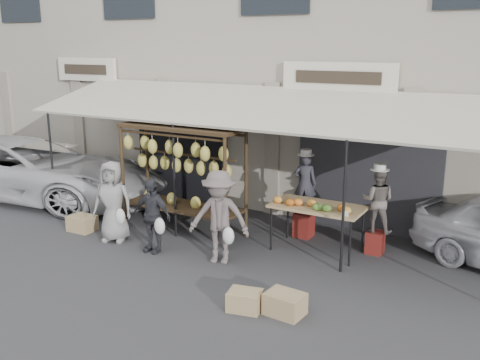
# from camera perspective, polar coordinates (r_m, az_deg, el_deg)

# --- Properties ---
(ground_plane) EXTENTS (90.00, 90.00, 0.00)m
(ground_plane) POSITION_cam_1_polar(r_m,az_deg,el_deg) (9.62, -6.10, -9.07)
(ground_plane) COLOR #2D2D30
(shophouse) EXTENTS (24.00, 6.15, 7.30)m
(shophouse) POSITION_cam_1_polar(r_m,az_deg,el_deg) (14.58, 9.07, 13.53)
(shophouse) COLOR #A09A8B
(shophouse) RESTS_ON ground_plane
(awning) EXTENTS (10.00, 2.35, 2.92)m
(awning) POSITION_cam_1_polar(r_m,az_deg,el_deg) (10.82, 0.72, 7.78)
(awning) COLOR #BDB49C
(awning) RESTS_ON ground_plane
(banana_rack) EXTENTS (2.60, 0.90, 2.24)m
(banana_rack) POSITION_cam_1_polar(r_m,az_deg,el_deg) (10.79, -6.32, 2.25)
(banana_rack) COLOR black
(banana_rack) RESTS_ON ground_plane
(produce_table) EXTENTS (1.70, 0.90, 1.04)m
(produce_table) POSITION_cam_1_polar(r_m,az_deg,el_deg) (9.96, 8.15, -2.92)
(produce_table) COLOR tan
(produce_table) RESTS_ON ground_plane
(vendor_left) EXTENTS (0.51, 0.40, 1.23)m
(vendor_left) POSITION_cam_1_polar(r_m,az_deg,el_deg) (10.69, 6.95, -0.38)
(vendor_left) COLOR #32323B
(vendor_left) RESTS_ON stool_left
(vendor_right) EXTENTS (0.64, 0.53, 1.21)m
(vendor_right) POSITION_cam_1_polar(r_m,az_deg,el_deg) (10.09, 14.48, -2.10)
(vendor_right) COLOR slate
(vendor_right) RESTS_ON stool_right
(customer_left) EXTENTS (0.91, 0.75, 1.61)m
(customer_left) POSITION_cam_1_polar(r_m,az_deg,el_deg) (10.77, -13.43, -2.24)
(customer_left) COLOR gray
(customer_left) RESTS_ON ground_plane
(customer_mid) EXTENTS (0.84, 0.37, 1.40)m
(customer_mid) POSITION_cam_1_polar(r_m,az_deg,el_deg) (10.10, -9.40, -3.77)
(customer_mid) COLOR #2E2E34
(customer_mid) RESTS_ON ground_plane
(customer_right) EXTENTS (1.22, 0.90, 1.68)m
(customer_right) POSITION_cam_1_polar(r_m,az_deg,el_deg) (9.44, -2.24, -3.98)
(customer_right) COLOR #645856
(customer_right) RESTS_ON ground_plane
(stool_left) EXTENTS (0.42, 0.42, 0.50)m
(stool_left) POSITION_cam_1_polar(r_m,az_deg,el_deg) (10.94, 6.82, -4.76)
(stool_left) COLOR maroon
(stool_left) RESTS_ON ground_plane
(stool_right) EXTENTS (0.37, 0.37, 0.43)m
(stool_right) POSITION_cam_1_polar(r_m,az_deg,el_deg) (10.34, 14.20, -6.45)
(stool_right) COLOR maroon
(stool_right) RESTS_ON ground_plane
(crate_near_a) EXTENTS (0.56, 0.47, 0.29)m
(crate_near_a) POSITION_cam_1_polar(r_m,az_deg,el_deg) (8.04, 0.52, -12.73)
(crate_near_a) COLOR tan
(crate_near_a) RESTS_ON ground_plane
(crate_near_b) EXTENTS (0.57, 0.45, 0.33)m
(crate_near_b) POSITION_cam_1_polar(r_m,az_deg,el_deg) (7.94, 4.81, -13.03)
(crate_near_b) COLOR tan
(crate_near_b) RESTS_ON ground_plane
(crate_far) EXTENTS (0.55, 0.43, 0.32)m
(crate_far) POSITION_cam_1_polar(r_m,az_deg,el_deg) (11.69, -16.48, -4.45)
(crate_far) COLOR tan
(crate_far) RESTS_ON ground_plane
(van) EXTENTS (5.57, 3.09, 2.21)m
(van) POSITION_cam_1_polar(r_m,az_deg,el_deg) (14.62, -22.25, 2.61)
(van) COLOR silver
(van) RESTS_ON ground_plane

